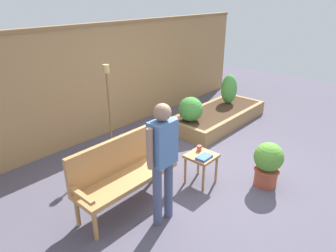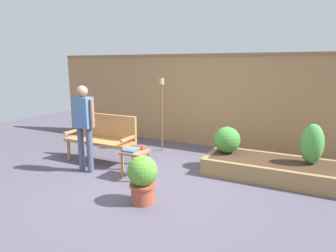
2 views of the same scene
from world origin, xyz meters
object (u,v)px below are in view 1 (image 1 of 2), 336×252
object	(u,v)px
potted_boxwood	(268,163)
shrub_near_bench	(191,109)
garden_bench	(122,169)
side_table	(201,160)
cup_on_table	(199,148)
person_by_bench	(163,155)
book_on_table	(204,157)
tiki_torch	(108,95)
shrub_far_corner	(229,89)

from	to	relation	value
potted_boxwood	shrub_near_bench	bearing A→B (deg)	71.33
garden_bench	side_table	bearing A→B (deg)	-24.32
cup_on_table	person_by_bench	size ratio (longest dim) A/B	0.07
side_table	book_on_table	bearing A→B (deg)	-121.23
side_table	shrub_near_bench	xyz separation A→B (m)	(1.26, 1.18, 0.15)
book_on_table	tiki_torch	xyz separation A→B (m)	(-0.30, 1.73, 0.62)
book_on_table	shrub_far_corner	distance (m)	3.02
person_by_bench	side_table	bearing A→B (deg)	7.82
side_table	book_on_table	distance (m)	0.14
side_table	potted_boxwood	size ratio (longest dim) A/B	0.70
shrub_far_corner	tiki_torch	xyz separation A→B (m)	(-3.03, 0.47, 0.48)
book_on_table	tiki_torch	distance (m)	1.87
shrub_far_corner	tiki_torch	size ratio (longest dim) A/B	0.42
tiki_torch	shrub_near_bench	bearing A→B (deg)	-16.13
cup_on_table	shrub_near_bench	bearing A→B (deg)	42.57
shrub_near_bench	tiki_torch	bearing A→B (deg)	163.87
garden_bench	shrub_far_corner	distance (m)	3.83
shrub_far_corner	book_on_table	bearing A→B (deg)	-155.12
cup_on_table	person_by_bench	bearing A→B (deg)	-167.42
side_table	tiki_torch	bearing A→B (deg)	102.00
potted_boxwood	book_on_table	bearing A→B (deg)	134.49
book_on_table	person_by_bench	world-z (taller)	person_by_bench
shrub_near_bench	tiki_torch	distance (m)	1.77
book_on_table	shrub_far_corner	world-z (taller)	shrub_far_corner
side_table	potted_boxwood	world-z (taller)	potted_boxwood
side_table	tiki_torch	distance (m)	1.83
person_by_bench	cup_on_table	bearing A→B (deg)	12.58
cup_on_table	tiki_torch	xyz separation A→B (m)	(-0.44, 1.55, 0.60)
tiki_torch	potted_boxwood	bearing A→B (deg)	-68.31
book_on_table	person_by_bench	bearing A→B (deg)	-177.57
shrub_near_bench	shrub_far_corner	size ratio (longest dim) A/B	0.72
shrub_far_corner	person_by_bench	bearing A→B (deg)	-160.22
potted_boxwood	garden_bench	bearing A→B (deg)	143.63
person_by_bench	shrub_near_bench	bearing A→B (deg)	30.47
book_on_table	potted_boxwood	bearing A→B (deg)	-46.07
potted_boxwood	shrub_far_corner	world-z (taller)	shrub_far_corner
cup_on_table	potted_boxwood	size ratio (longest dim) A/B	0.15
garden_bench	cup_on_table	size ratio (longest dim) A/B	13.67
garden_bench	person_by_bench	world-z (taller)	person_by_bench
cup_on_table	book_on_table	bearing A→B (deg)	-126.05
potted_boxwood	tiki_torch	xyz separation A→B (m)	(-0.96, 2.40, 0.74)
side_table	person_by_bench	distance (m)	1.12
person_by_bench	shrub_far_corner	bearing A→B (deg)	19.78
tiki_torch	side_table	bearing A→B (deg)	-78.00
shrub_near_bench	person_by_bench	distance (m)	2.63
potted_boxwood	person_by_bench	size ratio (longest dim) A/B	0.44
cup_on_table	book_on_table	size ratio (longest dim) A/B	0.45
person_by_bench	potted_boxwood	bearing A→B (deg)	-21.42
tiki_torch	person_by_bench	xyz separation A→B (m)	(-0.63, -1.78, -0.18)
shrub_far_corner	potted_boxwood	bearing A→B (deg)	-136.98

